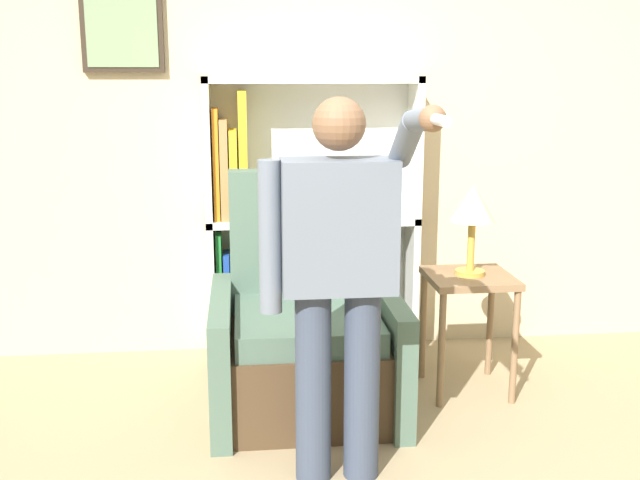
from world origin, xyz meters
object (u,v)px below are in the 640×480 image
object	(u,v)px
bookcase	(289,222)
side_table	(469,296)
person_standing	(338,269)
armchair	(304,337)
table_lamp	(473,208)

from	to	relation	value
bookcase	side_table	world-z (taller)	bookcase
bookcase	person_standing	bearing A→B (deg)	-86.17
armchair	table_lamp	world-z (taller)	armchair
bookcase	side_table	distance (m)	1.16
table_lamp	bookcase	bearing A→B (deg)	144.63
armchair	person_standing	distance (m)	0.95
armchair	person_standing	world-z (taller)	person_standing
person_standing	armchair	bearing A→B (deg)	95.44
armchair	table_lamp	size ratio (longest dim) A/B	2.47
table_lamp	person_standing	bearing A→B (deg)	-134.39
side_table	table_lamp	size ratio (longest dim) A/B	1.35
side_table	bookcase	bearing A→B (deg)	144.63
side_table	table_lamp	world-z (taller)	table_lamp
side_table	armchair	bearing A→B (deg)	-175.92
table_lamp	side_table	bearing A→B (deg)	180.00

